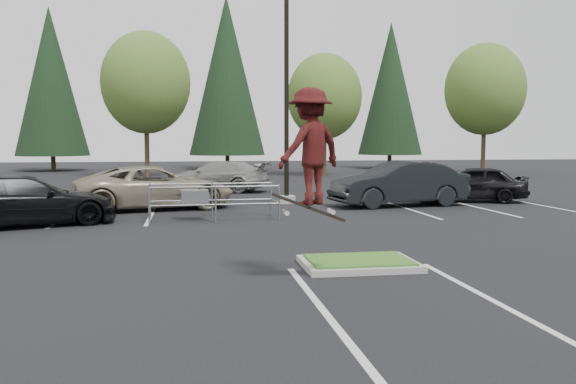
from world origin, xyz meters
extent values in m
plane|color=black|center=(0.00, 0.00, 0.00)|extent=(120.00, 120.00, 0.00)
cube|color=#A09F95|center=(0.00, 0.00, 0.06)|extent=(2.20, 1.60, 0.12)
cube|color=#2E621F|center=(0.00, 0.00, 0.13)|extent=(1.95, 1.35, 0.05)
cube|color=silver|center=(-4.50, 9.00, 0.00)|extent=(0.12, 5.20, 0.01)
cube|color=silver|center=(-7.20, 9.00, 0.00)|extent=(0.12, 5.20, 0.01)
cube|color=silver|center=(4.50, 9.00, 0.00)|extent=(0.12, 5.20, 0.01)
cube|color=silver|center=(7.20, 9.00, 0.00)|extent=(0.12, 5.20, 0.01)
cube|color=silver|center=(9.90, 9.00, 0.00)|extent=(0.12, 5.20, 0.01)
cube|color=silver|center=(-1.35, -3.00, 0.00)|extent=(0.12, 6.00, 0.01)
cube|color=silver|center=(1.35, -3.00, 0.00)|extent=(0.12, 6.00, 0.01)
cube|color=#A09F95|center=(0.50, 12.00, 0.15)|extent=(0.60, 0.60, 0.30)
cylinder|color=black|center=(0.50, 12.00, 5.00)|extent=(0.18, 0.18, 10.00)
cylinder|color=#38281C|center=(-6.00, 30.50, 1.75)|extent=(0.32, 0.32, 3.50)
ellipsoid|color=#385F23|center=(-6.00, 30.50, 6.26)|extent=(5.89, 5.89, 6.77)
sphere|color=#385F23|center=(-5.40, 30.20, 5.52)|extent=(3.68, 3.68, 3.68)
sphere|color=#385F23|center=(-6.50, 30.90, 5.70)|extent=(4.05, 4.05, 4.05)
cylinder|color=#38281C|center=(6.00, 29.80, 1.52)|extent=(0.32, 0.32, 3.04)
ellipsoid|color=#385F23|center=(6.00, 29.80, 5.44)|extent=(5.12, 5.12, 5.89)
sphere|color=#385F23|center=(6.60, 29.50, 4.80)|extent=(3.20, 3.20, 3.20)
sphere|color=#385F23|center=(5.50, 30.20, 4.96)|extent=(3.52, 3.52, 3.52)
cylinder|color=#38281C|center=(18.00, 30.30, 1.71)|extent=(0.32, 0.32, 3.42)
ellipsoid|color=#385F23|center=(18.00, 30.30, 6.12)|extent=(5.76, 5.76, 6.62)
sphere|color=#385F23|center=(18.60, 30.00, 5.40)|extent=(3.60, 3.60, 3.60)
sphere|color=#385F23|center=(17.50, 30.70, 5.58)|extent=(3.96, 3.96, 3.96)
cylinder|color=#38281C|center=(-14.00, 40.00, 0.60)|extent=(0.36, 0.36, 1.20)
cone|color=black|center=(-14.00, 40.00, 7.10)|extent=(5.72, 5.72, 11.80)
cylinder|color=#38281C|center=(0.00, 40.50, 0.60)|extent=(0.36, 0.36, 1.20)
cone|color=black|center=(0.00, 40.50, 7.85)|extent=(6.38, 6.38, 13.30)
cylinder|color=#38281C|center=(14.00, 39.50, 0.60)|extent=(0.36, 0.36, 1.20)
cone|color=black|center=(14.00, 39.50, 6.85)|extent=(5.50, 5.50, 11.30)
cylinder|color=gray|center=(-4.42, 6.83, 0.56)|extent=(0.06, 0.06, 1.12)
cylinder|color=gray|center=(-4.47, 8.19, 0.56)|extent=(0.06, 0.06, 1.12)
cylinder|color=gray|center=(-2.47, 6.91, 0.56)|extent=(0.06, 0.06, 1.12)
cylinder|color=gray|center=(-2.53, 8.27, 0.56)|extent=(0.06, 0.06, 1.12)
cylinder|color=gray|center=(-0.53, 6.99, 0.56)|extent=(0.06, 0.06, 1.12)
cylinder|color=gray|center=(-0.58, 8.35, 0.56)|extent=(0.06, 0.06, 1.12)
cylinder|color=gray|center=(-2.47, 6.91, 0.54)|extent=(3.89, 0.20, 0.05)
cylinder|color=gray|center=(-2.47, 6.91, 1.07)|extent=(3.89, 0.20, 0.05)
cylinder|color=gray|center=(-2.53, 8.27, 0.54)|extent=(3.89, 0.20, 0.05)
cylinder|color=gray|center=(-2.53, 8.27, 1.07)|extent=(3.89, 0.20, 0.05)
cube|color=gray|center=(-3.08, 7.57, 0.70)|extent=(0.85, 0.54, 0.47)
cube|color=black|center=(-1.20, -1.00, 1.30)|extent=(1.28, 0.49, 0.52)
cylinder|color=beige|center=(-1.60, -1.13, 1.22)|extent=(0.08, 0.05, 0.08)
cylinder|color=beige|center=(-1.60, -0.87, 1.22)|extent=(0.08, 0.05, 0.08)
cylinder|color=beige|center=(-0.80, -1.13, 1.22)|extent=(0.08, 0.05, 0.08)
cylinder|color=beige|center=(-0.80, -0.87, 1.22)|extent=(0.08, 0.05, 0.08)
imported|color=#65120D|center=(-1.20, -1.00, 2.36)|extent=(1.50, 1.32, 2.02)
imported|color=gray|center=(-4.50, 10.82, 0.78)|extent=(6.03, 3.77, 1.56)
imported|color=black|center=(-8.00, 7.00, 0.73)|extent=(5.43, 3.74, 1.46)
imported|color=black|center=(4.50, 10.41, 0.84)|extent=(5.31, 2.53, 1.68)
imported|color=black|center=(8.00, 11.50, 0.72)|extent=(4.57, 2.97, 1.45)
imported|color=#999994|center=(-1.83, 18.00, 0.73)|extent=(5.43, 3.95, 1.46)
camera|label=1|loc=(-3.25, -11.35, 2.47)|focal=38.00mm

